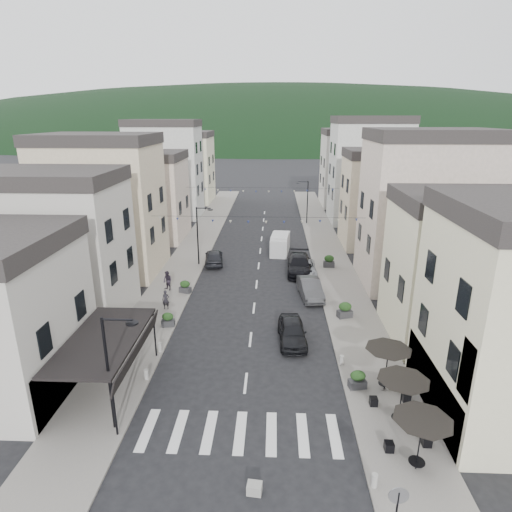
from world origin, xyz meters
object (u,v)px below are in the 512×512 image
at_px(parked_car_a, 292,331).
at_px(parked_car_d, 299,265).
at_px(pedestrian_b, 168,281).
at_px(parked_car_e, 214,257).
at_px(pedestrian_a, 166,300).
at_px(delivery_van, 280,243).
at_px(parked_car_c, 305,268).
at_px(parked_car_b, 310,288).

xyz_separation_m(parked_car_a, parked_car_d, (1.21, 13.39, 0.06)).
bearing_deg(pedestrian_b, parked_car_e, 100.97).
distance_m(parked_car_d, pedestrian_a, 14.04).
relative_size(pedestrian_a, pedestrian_b, 0.89).
xyz_separation_m(parked_car_d, parked_car_e, (-8.61, 2.22, -0.06)).
relative_size(parked_car_a, parked_car_d, 0.79).
bearing_deg(parked_car_e, parked_car_a, 107.84).
xyz_separation_m(parked_car_a, delivery_van, (-0.59, 19.63, 0.33)).
relative_size(parked_car_a, parked_car_c, 0.96).
bearing_deg(parked_car_b, parked_car_a, -110.12).
height_order(parked_car_d, pedestrian_a, pedestrian_a).
height_order(delivery_van, pedestrian_b, delivery_van).
bearing_deg(parked_car_b, parked_car_e, 132.11).
bearing_deg(parked_car_c, parked_car_b, -88.78).
bearing_deg(pedestrian_b, parked_car_d, 57.00).
relative_size(parked_car_c, parked_car_e, 1.04).
xyz_separation_m(parked_car_b, pedestrian_b, (-12.20, 0.69, 0.21)).
height_order(parked_car_e, pedestrian_b, pedestrian_b).
bearing_deg(parked_car_c, parked_car_a, -97.40).
relative_size(parked_car_a, pedestrian_a, 2.91).
bearing_deg(parked_car_e, pedestrian_b, 60.27).
bearing_deg(parked_car_d, parked_car_b, -81.94).
xyz_separation_m(parked_car_b, delivery_van, (-2.39, 12.06, 0.32)).
bearing_deg(parked_car_c, parked_car_d, 130.52).
xyz_separation_m(parked_car_a, pedestrian_a, (-9.63, 4.47, 0.13)).
height_order(pedestrian_a, pedestrian_b, pedestrian_b).
distance_m(pedestrian_a, pedestrian_b, 3.87).
relative_size(parked_car_b, parked_car_c, 1.01).
bearing_deg(pedestrian_a, parked_car_a, -30.37).
bearing_deg(parked_car_a, parked_car_b, 73.52).
height_order(delivery_van, pedestrian_a, delivery_van).
xyz_separation_m(parked_car_c, parked_car_d, (-0.49, 0.58, 0.18)).
distance_m(delivery_van, pedestrian_b, 15.02).
height_order(parked_car_b, parked_car_d, parked_car_d).
distance_m(parked_car_d, pedestrian_b, 12.70).
bearing_deg(parked_car_d, parked_car_a, -92.87).
xyz_separation_m(parked_car_a, parked_car_b, (1.80, 7.57, 0.01)).
relative_size(parked_car_e, pedestrian_b, 2.61).
xyz_separation_m(parked_car_d, pedestrian_b, (-11.61, -5.13, 0.15)).
distance_m(parked_car_a, parked_car_b, 7.78).
height_order(parked_car_b, pedestrian_a, pedestrian_a).
height_order(parked_car_a, pedestrian_a, pedestrian_a).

